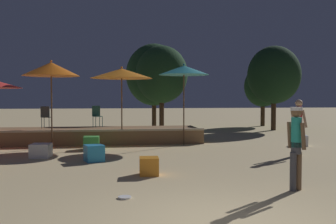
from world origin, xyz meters
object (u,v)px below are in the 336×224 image
(cube_seat_0, at_px, (41,151))
(frisbee_disc, at_px, (125,197))
(cube_seat_2, at_px, (91,143))
(background_tree_0, at_px, (162,75))
(background_tree_2, at_px, (154,75))
(background_tree_3, at_px, (263,86))
(patio_umbrella_3, at_px, (184,70))
(cube_seat_1, at_px, (149,166))
(cube_seat_3, at_px, (94,153))
(cube_seat_5, at_px, (301,141))
(background_tree_1, at_px, (274,75))
(patio_umbrella_1, at_px, (51,69))
(patio_umbrella_0, at_px, (122,73))
(person_1, at_px, (299,125))
(bistro_chair_1, at_px, (97,114))
(bistro_chair_0, at_px, (46,115))
(person_0, at_px, (296,144))

(cube_seat_0, relative_size, frisbee_disc, 2.58)
(cube_seat_2, distance_m, background_tree_0, 9.10)
(background_tree_2, xyz_separation_m, background_tree_3, (7.28, 0.25, -0.69))
(patio_umbrella_3, relative_size, cube_seat_1, 6.68)
(cube_seat_3, xyz_separation_m, background_tree_0, (3.28, 10.45, 2.98))
(patio_umbrella_3, height_order, background_tree_2, background_tree_2)
(cube_seat_5, xyz_separation_m, background_tree_1, (1.84, 6.80, 2.98))
(patio_umbrella_1, bearing_deg, frisbee_disc, -71.20)
(patio_umbrella_1, height_order, background_tree_3, background_tree_3)
(patio_umbrella_1, height_order, background_tree_0, background_tree_0)
(cube_seat_2, height_order, background_tree_3, background_tree_3)
(patio_umbrella_0, height_order, person_1, patio_umbrella_0)
(cube_seat_0, xyz_separation_m, person_1, (8.24, -0.74, 0.80))
(cube_seat_1, relative_size, background_tree_3, 0.12)
(cube_seat_0, height_order, bistro_chair_1, bistro_chair_1)
(patio_umbrella_3, bearing_deg, bistro_chair_0, 169.21)
(background_tree_3, bearing_deg, background_tree_1, -101.42)
(patio_umbrella_3, bearing_deg, cube_seat_0, -153.87)
(patio_umbrella_3, xyz_separation_m, frisbee_disc, (-2.51, -7.64, -2.95))
(bistro_chair_1, relative_size, background_tree_0, 0.18)
(frisbee_disc, distance_m, background_tree_2, 16.93)
(bistro_chair_0, bearing_deg, patio_umbrella_3, 177.33)
(cube_seat_5, bearing_deg, background_tree_1, 74.83)
(patio_umbrella_0, relative_size, patio_umbrella_1, 0.94)
(cube_seat_1, bearing_deg, bistro_chair_0, 118.59)
(person_1, distance_m, frisbee_disc, 7.31)
(person_0, bearing_deg, cube_seat_1, 120.53)
(patio_umbrella_3, relative_size, person_0, 1.90)
(patio_umbrella_3, height_order, person_0, patio_umbrella_3)
(frisbee_disc, bearing_deg, cube_seat_2, 98.80)
(cube_seat_5, height_order, bistro_chair_0, bistro_chair_0)
(cube_seat_5, relative_size, background_tree_3, 0.15)
(cube_seat_0, height_order, cube_seat_1, cube_seat_0)
(person_1, bearing_deg, background_tree_0, -132.68)
(patio_umbrella_3, xyz_separation_m, bistro_chair_1, (-3.49, 1.59, -1.78))
(person_0, relative_size, frisbee_disc, 6.88)
(patio_umbrella_1, bearing_deg, patio_umbrella_3, 1.18)
(background_tree_0, relative_size, background_tree_2, 0.93)
(cube_seat_1, xyz_separation_m, cube_seat_2, (-1.69, 4.78, 0.02))
(cube_seat_2, relative_size, cube_seat_3, 0.86)
(patio_umbrella_0, bearing_deg, cube_seat_1, -84.38)
(patio_umbrella_3, bearing_deg, person_0, -82.78)
(bistro_chair_0, bearing_deg, person_0, 135.12)
(bistro_chair_0, distance_m, background_tree_2, 9.59)
(patio_umbrella_1, relative_size, background_tree_3, 0.83)
(cube_seat_1, xyz_separation_m, frisbee_disc, (-0.64, -2.03, -0.20))
(patio_umbrella_0, bearing_deg, background_tree_2, 76.02)
(patio_umbrella_3, xyz_separation_m, background_tree_0, (-0.04, 7.02, 0.26))
(patio_umbrella_0, distance_m, cube_seat_0, 4.54)
(frisbee_disc, bearing_deg, background_tree_1, 56.80)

